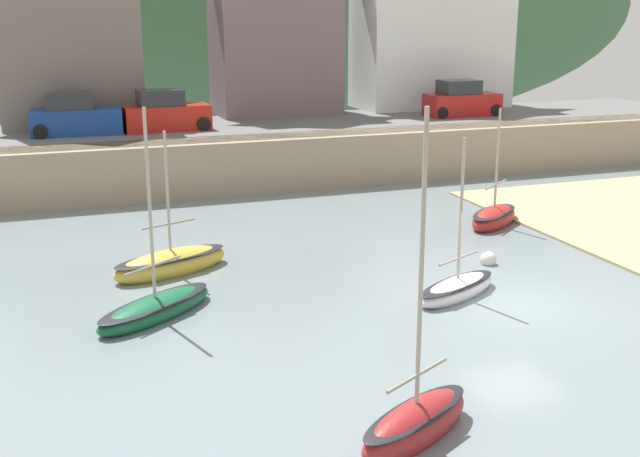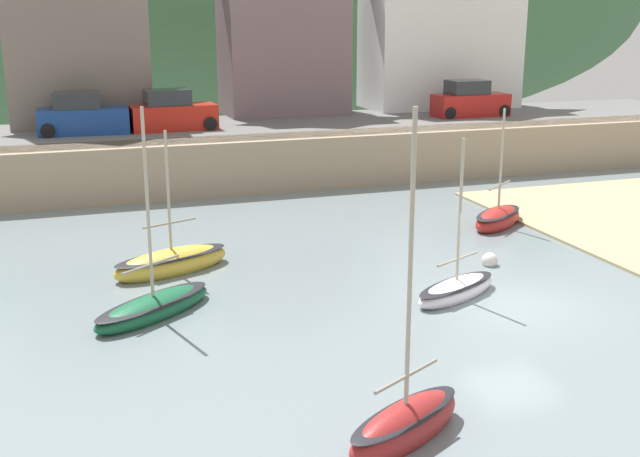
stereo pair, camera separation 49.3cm
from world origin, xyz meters
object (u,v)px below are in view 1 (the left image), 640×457
Objects in this scene: parked_car_near_slipway at (75,117)px; sailboat_blue_trim at (171,263)px; sailboat_far_left at (457,288)px; waterfront_building_centre at (275,23)px; parked_car_end_of_row at (461,101)px; sailboat_tall_mast at (156,307)px; mooring_buoy at (488,259)px; parked_car_by_wall at (165,114)px; waterfront_building_right at (432,24)px; fishing_boat_green at (494,217)px; rowboat_small_beached at (416,422)px; waterfront_building_left at (65,22)px.

sailboat_blue_trim is at bearing -78.69° from parked_car_near_slipway.
waterfront_building_centre is at bearing 59.42° from sailboat_far_left.
waterfront_building_centre is 2.06× the size of sailboat_blue_trim.
parked_car_near_slipway is at bearing 179.55° from parked_car_end_of_row.
parked_car_end_of_row is (20.34, 0.00, 0.00)m from parked_car_near_slipway.
sailboat_tall_mast is 11.02× the size of mooring_buoy.
waterfront_building_centre reaches higher than parked_car_by_wall.
sailboat_blue_trim is at bearing -134.72° from waterfront_building_right.
parked_car_by_wall is at bearing -146.97° from waterfront_building_centre.
sailboat_far_left reaches higher than sailboat_blue_trim.
fishing_boat_green is at bearing -15.49° from sailboat_tall_mast.
sailboat_tall_mast is 18.68m from parked_car_by_wall.
waterfront_building_right is 2.28× the size of parked_car_by_wall.
sailboat_blue_trim is 0.98× the size of sailboat_far_left.
rowboat_small_beached reaches higher than parked_car_near_slipway.
waterfront_building_left reaches higher than rowboat_small_beached.
waterfront_building_centre is (10.99, -0.00, -0.06)m from waterfront_building_left.
sailboat_tall_mast is at bearing 163.61° from fishing_boat_green.
waterfront_building_left is 20.40m from sailboat_blue_trim.
fishing_boat_green is at bearing -78.80° from waterfront_building_centre.
fishing_boat_green is at bearing -54.60° from parked_car_by_wall.
parked_car_end_of_row is 19.46m from mooring_buoy.
sailboat_tall_mast is 1.39× the size of parked_car_by_wall.
sailboat_tall_mast is at bearing -88.10° from waterfront_building_left.
waterfront_building_left is at bearing 128.85° from parked_car_by_wall.
waterfront_building_centre is 1.46× the size of rowboat_small_beached.
parked_car_end_of_row is at bearing -94.79° from waterfront_building_right.
waterfront_building_centre is 25.84m from sailboat_tall_mast.
parked_car_end_of_row is (15.74, 26.24, 2.85)m from rowboat_small_beached.
sailboat_blue_trim is 3.75m from sailboat_tall_mast.
sailboat_blue_trim is 23.69m from parked_car_end_of_row.
rowboat_small_beached reaches higher than sailboat_far_left.
parked_car_near_slipway and parked_car_end_of_row have the same top height.
parked_car_end_of_row is at bearing 3.99° from parked_car_near_slipway.
waterfront_building_right is 18.12× the size of mooring_buoy.
waterfront_building_left is 10.99m from waterfront_building_centre.
waterfront_building_left is at bearing 73.58° from sailboat_blue_trim.
fishing_boat_green is (12.68, 1.55, -0.00)m from sailboat_blue_trim.
sailboat_far_left is at bearing -45.22° from sailboat_tall_mast.
mooring_buoy is at bearing -61.76° from waterfront_building_left.
sailboat_blue_trim is 14.94m from parked_car_near_slipway.
sailboat_tall_mast is 0.88× the size of rowboat_small_beached.
rowboat_small_beached is 1.61× the size of parked_car_end_of_row.
parked_car_by_wall is 19.03m from mooring_buoy.
waterfront_building_right is at bearing 67.51° from mooring_buoy.
fishing_boat_green is 0.99× the size of sailboat_far_left.
waterfront_building_left is 2.40× the size of parked_car_end_of_row.
fishing_boat_green is at bearing -109.45° from waterfront_building_right.
sailboat_far_left is (7.43, -4.96, -0.05)m from sailboat_blue_trim.
parked_car_end_of_row is at bearing 30.44° from rowboat_small_beached.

